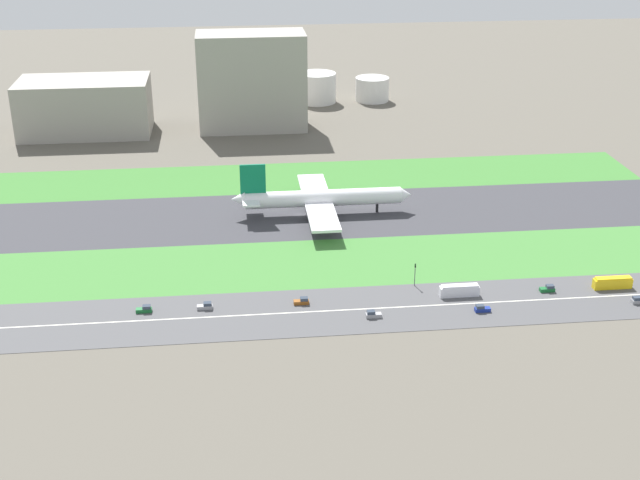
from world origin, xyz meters
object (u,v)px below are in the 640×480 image
object	(u,v)px
car_5	(302,301)
fuel_tank_centre	(317,88)
car_2	(373,314)
car_1	(482,309)
traffic_light	(415,273)
bus_0	(612,283)
car_4	(145,309)
car_3	(206,306)
car_0	(639,300)
fuel_tank_east	(372,89)
car_6	(548,289)
terminal_building	(85,107)
bus_1	(459,291)
fuel_tank_west	(264,87)
airliner	(319,198)
hangar_building	(252,81)

from	to	relation	value
car_5	fuel_tank_centre	xyz separation A→B (m)	(28.39, 227.00, 6.85)
car_2	car_1	size ratio (longest dim) A/B	1.00
traffic_light	car_5	bearing A→B (deg)	-166.97
car_2	bus_0	xyz separation A→B (m)	(73.80, 10.00, 0.90)
car_2	car_4	distance (m)	64.27
car_4	car_3	distance (m)	17.04
car_0	fuel_tank_east	world-z (taller)	fuel_tank_east
car_2	bus_0	bearing A→B (deg)	-172.28
car_3	fuel_tank_centre	size ratio (longest dim) A/B	0.22
fuel_tank_east	car_2	bearing A→B (deg)	-99.36
car_0	fuel_tank_east	size ratio (longest dim) A/B	0.25
car_6	terminal_building	size ratio (longest dim) A/B	0.07
car_5	bus_1	world-z (taller)	bus_1
car_3	car_4	bearing A→B (deg)	180.00
car_5	traffic_light	xyz separation A→B (m)	(34.55, 7.99, 3.37)
car_3	fuel_tank_west	world-z (taller)	fuel_tank_west
car_3	terminal_building	size ratio (longest dim) A/B	0.07
airliner	car_2	bearing A→B (deg)	-85.05
car_1	car_0	bearing A→B (deg)	-180.00
car_2	fuel_tank_east	world-z (taller)	fuel_tank_east
bus_1	fuel_tank_east	bearing A→B (deg)	87.01
airliner	terminal_building	world-z (taller)	terminal_building
airliner	car_2	distance (m)	78.47
bus_0	car_6	bearing A→B (deg)	180.00
bus_1	fuel_tank_east	xyz separation A→B (m)	(11.86, 227.00, 4.40)
car_0	hangar_building	world-z (taller)	hangar_building
car_2	hangar_building	bearing A→B (deg)	-82.29
car_4	traffic_light	size ratio (longest dim) A/B	0.61
car_3	bus_1	world-z (taller)	bus_1
airliner	bus_0	bearing A→B (deg)	-40.17
car_4	traffic_light	xyz separation A→B (m)	(79.10, 7.99, 3.37)
car_2	hangar_building	world-z (taller)	hangar_building
terminal_building	car_0	bearing A→B (deg)	-46.67
car_6	car_3	world-z (taller)	same
hangar_building	fuel_tank_west	size ratio (longest dim) A/B	2.43
car_1	fuel_tank_west	bearing A→B (deg)	-78.13
car_5	car_2	bearing A→B (deg)	-27.83
bus_1	hangar_building	world-z (taller)	hangar_building
fuel_tank_centre	terminal_building	bearing A→B (deg)	-158.32
car_2	car_4	xyz separation A→B (m)	(-63.49, 10.00, 0.00)
bus_0	traffic_light	world-z (taller)	traffic_light
car_4	fuel_tank_east	xyz separation A→B (m)	(102.53, 227.00, 5.30)
traffic_light	bus_1	bearing A→B (deg)	-34.62
car_2	airliner	bearing A→B (deg)	-85.05
fuel_tank_east	car_0	bearing A→B (deg)	-80.82
traffic_light	terminal_building	size ratio (longest dim) A/B	0.12
bus_0	fuel_tank_east	size ratio (longest dim) A/B	0.65
traffic_light	fuel_tank_centre	xyz separation A→B (m)	(-6.16, 219.01, 3.48)
car_4	bus_0	world-z (taller)	bus_0
car_5	car_1	size ratio (longest dim) A/B	1.00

